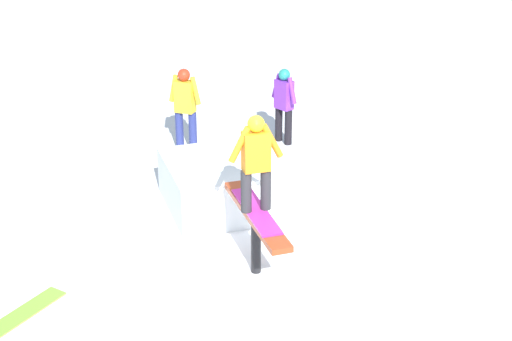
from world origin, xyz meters
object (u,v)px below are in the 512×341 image
object	(u,v)px
bystander_purple	(284,102)
bystander_yellow	(185,105)
main_rider_on_rail	(256,166)
rail_feature	(256,223)
loose_snowboard_lime	(19,316)

from	to	relation	value
bystander_purple	bystander_yellow	size ratio (longest dim) A/B	0.93
main_rider_on_rail	bystander_yellow	xyz separation A→B (m)	(-4.57, 0.83, -0.67)
main_rider_on_rail	bystander_purple	bearing A→B (deg)	156.22
bystander_yellow	rail_feature	bearing A→B (deg)	127.26
loose_snowboard_lime	bystander_purple	bearing A→B (deg)	0.46
main_rider_on_rail	bystander_purple	world-z (taller)	main_rider_on_rail
main_rider_on_rail	bystander_yellow	bearing A→B (deg)	179.50
main_rider_on_rail	bystander_yellow	distance (m)	4.69
rail_feature	loose_snowboard_lime	world-z (taller)	rail_feature
rail_feature	bystander_purple	xyz separation A→B (m)	(-4.08, 2.71, 0.09)
bystander_purple	bystander_yellow	bearing A→B (deg)	-118.29
main_rider_on_rail	loose_snowboard_lime	size ratio (longest dim) A/B	1.06
bystander_yellow	bystander_purple	bearing A→B (deg)	-147.01
bystander_yellow	loose_snowboard_lime	world-z (taller)	bystander_yellow
rail_feature	bystander_purple	bearing A→B (deg)	155.07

